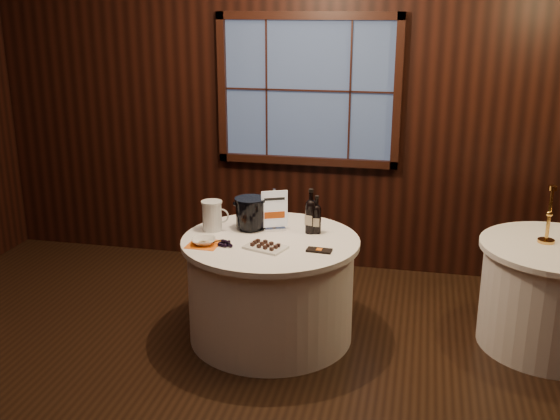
% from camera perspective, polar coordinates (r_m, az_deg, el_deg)
% --- Properties ---
extents(ground, '(6.00, 6.00, 0.00)m').
position_cam_1_polar(ground, '(4.18, -4.08, -17.16)').
color(ground, black).
rests_on(ground, ground).
extents(back_wall, '(6.00, 0.10, 3.00)m').
position_cam_1_polar(back_wall, '(5.92, 2.47, 9.38)').
color(back_wall, black).
rests_on(back_wall, ground).
extents(main_table, '(1.28, 1.28, 0.77)m').
position_cam_1_polar(main_table, '(4.83, -0.81, -6.79)').
color(main_table, white).
rests_on(main_table, ground).
extents(side_table, '(1.08, 1.08, 0.77)m').
position_cam_1_polar(side_table, '(5.09, 22.68, -6.90)').
color(side_table, white).
rests_on(side_table, ground).
extents(sign_stand, '(0.19, 0.15, 0.32)m').
position_cam_1_polar(sign_stand, '(4.84, -0.53, -0.54)').
color(sign_stand, silver).
rests_on(sign_stand, main_table).
extents(port_bottle_left, '(0.08, 0.09, 0.33)m').
position_cam_1_polar(port_bottle_left, '(4.77, 2.69, -0.36)').
color(port_bottle_left, black).
rests_on(port_bottle_left, main_table).
extents(port_bottle_right, '(0.07, 0.07, 0.28)m').
position_cam_1_polar(port_bottle_right, '(4.77, 3.20, -0.62)').
color(port_bottle_right, black).
rests_on(port_bottle_right, main_table).
extents(ice_bucket, '(0.24, 0.24, 0.24)m').
position_cam_1_polar(ice_bucket, '(4.86, -2.57, -0.24)').
color(ice_bucket, black).
rests_on(ice_bucket, main_table).
extents(chocolate_plate, '(0.32, 0.26, 0.04)m').
position_cam_1_polar(chocolate_plate, '(4.50, -1.27, -3.18)').
color(chocolate_plate, white).
rests_on(chocolate_plate, main_table).
extents(chocolate_box, '(0.18, 0.10, 0.01)m').
position_cam_1_polar(chocolate_box, '(4.46, 3.43, -3.53)').
color(chocolate_box, black).
rests_on(chocolate_box, main_table).
extents(grape_bunch, '(0.18, 0.11, 0.04)m').
position_cam_1_polar(grape_bunch, '(4.57, -4.72, -2.86)').
color(grape_bunch, black).
rests_on(grape_bunch, main_table).
extents(glass_pitcher, '(0.21, 0.16, 0.22)m').
position_cam_1_polar(glass_pitcher, '(4.86, -5.92, -0.48)').
color(glass_pitcher, silver).
rests_on(glass_pitcher, main_table).
extents(orange_napkin, '(0.22, 0.22, 0.00)m').
position_cam_1_polar(orange_napkin, '(4.61, -6.65, -2.99)').
color(orange_napkin, orange).
rests_on(orange_napkin, main_table).
extents(cracker_bowl, '(0.20, 0.20, 0.04)m').
position_cam_1_polar(cracker_bowl, '(4.60, -6.66, -2.72)').
color(cracker_bowl, white).
rests_on(cracker_bowl, orange_napkin).
extents(brass_candlestick, '(0.12, 0.12, 0.41)m').
position_cam_1_polar(brass_candlestick, '(4.94, 22.33, -0.99)').
color(brass_candlestick, gold).
rests_on(brass_candlestick, side_table).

